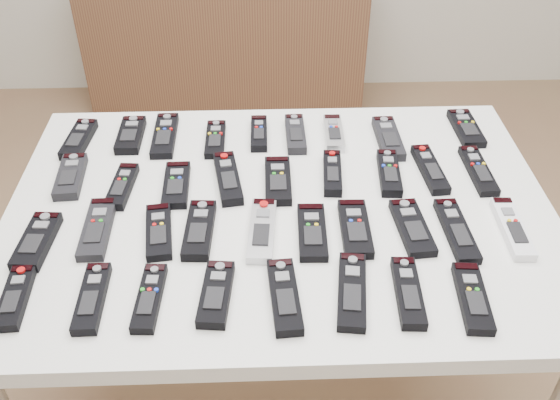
{
  "coord_description": "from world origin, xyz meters",
  "views": [
    {
      "loc": [
        -0.14,
        -1.17,
        1.68
      ],
      "look_at": [
        -0.1,
        -0.06,
        0.8
      ],
      "focal_mm": 40.0,
      "sensor_mm": 36.0,
      "label": 1
    }
  ],
  "objects_px": {
    "remote_9": "(71,176)",
    "remote_29": "(92,298)",
    "remote_22": "(262,230)",
    "remote_26": "(456,230)",
    "remote_16": "(430,169)",
    "remote_35": "(473,298)",
    "remote_14": "(332,173)",
    "remote_6": "(334,133)",
    "remote_0": "(79,139)",
    "remote_19": "(97,229)",
    "remote_32": "(285,296)",
    "remote_11": "(176,185)",
    "remote_27": "(512,228)",
    "remote_28": "(15,297)",
    "remote_12": "(228,178)",
    "remote_34": "(408,292)",
    "remote_33": "(352,291)",
    "remote_1": "(131,135)",
    "remote_18": "(37,241)",
    "remote_30": "(149,298)",
    "sideboard": "(227,45)",
    "remote_13": "(278,181)",
    "table": "(280,226)",
    "remote_20": "(159,232)",
    "remote_24": "(355,228)",
    "remote_31": "(216,294)",
    "remote_25": "(412,227)",
    "remote_5": "(295,134)",
    "remote_17": "(478,170)",
    "remote_10": "(122,186)",
    "remote_8": "(466,128)",
    "remote_23": "(312,232)",
    "remote_3": "(215,139)",
    "remote_4": "(259,133)"
  },
  "relations": [
    {
      "from": "remote_8",
      "to": "remote_19",
      "type": "bearing_deg",
      "value": -158.66
    },
    {
      "from": "remote_6",
      "to": "remote_28",
      "type": "distance_m",
      "value": 0.87
    },
    {
      "from": "remote_26",
      "to": "remote_35",
      "type": "distance_m",
      "value": 0.2
    },
    {
      "from": "remote_27",
      "to": "remote_28",
      "type": "xyz_separation_m",
      "value": [
        -1.02,
        -0.17,
        0.0
      ]
    },
    {
      "from": "remote_10",
      "to": "remote_35",
      "type": "distance_m",
      "value": 0.82
    },
    {
      "from": "remote_22",
      "to": "remote_26",
      "type": "relative_size",
      "value": 0.99
    },
    {
      "from": "remote_5",
      "to": "remote_26",
      "type": "distance_m",
      "value": 0.51
    },
    {
      "from": "remote_32",
      "to": "remote_18",
      "type": "bearing_deg",
      "value": 157.27
    },
    {
      "from": "remote_19",
      "to": "remote_30",
      "type": "relative_size",
      "value": 1.13
    },
    {
      "from": "remote_9",
      "to": "remote_29",
      "type": "bearing_deg",
      "value": -75.46
    },
    {
      "from": "remote_16",
      "to": "remote_19",
      "type": "height_order",
      "value": "same"
    },
    {
      "from": "remote_25",
      "to": "remote_33",
      "type": "relative_size",
      "value": 0.91
    },
    {
      "from": "remote_27",
      "to": "remote_34",
      "type": "height_order",
      "value": "remote_34"
    },
    {
      "from": "remote_12",
      "to": "remote_34",
      "type": "distance_m",
      "value": 0.53
    },
    {
      "from": "sideboard",
      "to": "remote_13",
      "type": "distance_m",
      "value": 1.82
    },
    {
      "from": "remote_20",
      "to": "remote_32",
      "type": "height_order",
      "value": "remote_32"
    },
    {
      "from": "remote_5",
      "to": "remote_12",
      "type": "bearing_deg",
      "value": -132.31
    },
    {
      "from": "remote_0",
      "to": "remote_31",
      "type": "bearing_deg",
      "value": -50.37
    },
    {
      "from": "remote_17",
      "to": "remote_26",
      "type": "distance_m",
      "value": 0.25
    },
    {
      "from": "remote_1",
      "to": "remote_23",
      "type": "relative_size",
      "value": 0.91
    },
    {
      "from": "remote_20",
      "to": "remote_31",
      "type": "distance_m",
      "value": 0.23
    },
    {
      "from": "remote_5",
      "to": "remote_19",
      "type": "height_order",
      "value": "remote_5"
    },
    {
      "from": "table",
      "to": "remote_22",
      "type": "height_order",
      "value": "remote_22"
    },
    {
      "from": "remote_19",
      "to": "remote_22",
      "type": "bearing_deg",
      "value": -3.83
    },
    {
      "from": "remote_3",
      "to": "remote_4",
      "type": "bearing_deg",
      "value": 10.83
    },
    {
      "from": "remote_10",
      "to": "remote_20",
      "type": "xyz_separation_m",
      "value": [
        0.11,
        -0.16,
        -0.0
      ]
    },
    {
      "from": "remote_1",
      "to": "remote_31",
      "type": "xyz_separation_m",
      "value": [
        0.25,
        -0.58,
        0.0
      ]
    },
    {
      "from": "remote_33",
      "to": "remote_0",
      "type": "bearing_deg",
      "value": 146.8
    },
    {
      "from": "remote_17",
      "to": "remote_31",
      "type": "xyz_separation_m",
      "value": [
        -0.62,
        -0.39,
        0.0
      ]
    },
    {
      "from": "remote_29",
      "to": "remote_1",
      "type": "bearing_deg",
      "value": 90.66
    },
    {
      "from": "remote_1",
      "to": "remote_18",
      "type": "bearing_deg",
      "value": -108.0
    },
    {
      "from": "remote_35",
      "to": "remote_28",
      "type": "bearing_deg",
      "value": -177.5
    },
    {
      "from": "remote_16",
      "to": "remote_17",
      "type": "distance_m",
      "value": 0.12
    },
    {
      "from": "remote_11",
      "to": "remote_26",
      "type": "relative_size",
      "value": 0.83
    },
    {
      "from": "remote_16",
      "to": "remote_35",
      "type": "relative_size",
      "value": 1.09
    },
    {
      "from": "remote_26",
      "to": "remote_34",
      "type": "height_order",
      "value": "remote_34"
    },
    {
      "from": "remote_20",
      "to": "remote_35",
      "type": "bearing_deg",
      "value": -26.18
    },
    {
      "from": "remote_11",
      "to": "remote_29",
      "type": "height_order",
      "value": "same"
    },
    {
      "from": "remote_10",
      "to": "remote_17",
      "type": "distance_m",
      "value": 0.86
    },
    {
      "from": "remote_14",
      "to": "remote_19",
      "type": "distance_m",
      "value": 0.56
    },
    {
      "from": "table",
      "to": "remote_6",
      "type": "distance_m",
      "value": 0.33
    },
    {
      "from": "remote_9",
      "to": "remote_34",
      "type": "height_order",
      "value": "same"
    },
    {
      "from": "remote_32",
      "to": "remote_6",
      "type": "bearing_deg",
      "value": 71.01
    },
    {
      "from": "remote_17",
      "to": "remote_19",
      "type": "height_order",
      "value": "remote_19"
    },
    {
      "from": "remote_6",
      "to": "remote_0",
      "type": "bearing_deg",
      "value": -178.08
    },
    {
      "from": "table",
      "to": "remote_14",
      "type": "relative_size",
      "value": 7.63
    },
    {
      "from": "remote_14",
      "to": "remote_22",
      "type": "distance_m",
      "value": 0.27
    },
    {
      "from": "remote_8",
      "to": "remote_33",
      "type": "bearing_deg",
      "value": -124.53
    },
    {
      "from": "sideboard",
      "to": "remote_25",
      "type": "relative_size",
      "value": 7.8
    },
    {
      "from": "remote_0",
      "to": "remote_24",
      "type": "xyz_separation_m",
      "value": [
        0.68,
        -0.38,
        -0.0
      ]
    }
  ]
}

